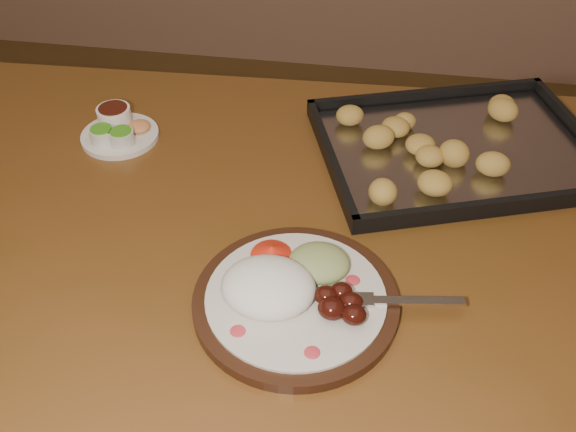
# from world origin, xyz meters

# --- Properties ---
(dining_table) EXTENTS (1.54, 0.96, 0.75)m
(dining_table) POSITION_xyz_m (0.29, 0.10, 0.65)
(dining_table) COLOR brown
(dining_table) RESTS_ON ground
(dinner_plate) EXTENTS (0.38, 0.29, 0.07)m
(dinner_plate) POSITION_xyz_m (0.32, -0.08, 0.77)
(dinner_plate) COLOR black
(dinner_plate) RESTS_ON dining_table
(condiment_saucer) EXTENTS (0.15, 0.15, 0.05)m
(condiment_saucer) POSITION_xyz_m (-0.07, 0.28, 0.77)
(condiment_saucer) COLOR silver
(condiment_saucer) RESTS_ON dining_table
(baking_tray) EXTENTS (0.58, 0.50, 0.05)m
(baking_tray) POSITION_xyz_m (0.56, 0.33, 0.77)
(baking_tray) COLOR black
(baking_tray) RESTS_ON dining_table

